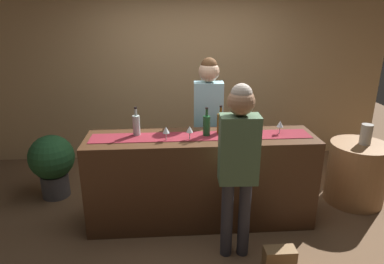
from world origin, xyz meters
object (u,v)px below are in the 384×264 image
(vase_on_side_table, at_px, (366,134))
(wine_glass_mid_counter, at_px, (166,130))
(wine_bottle_clear, at_px, (136,125))
(bartender, at_px, (208,113))
(wine_bottle_amber, at_px, (220,123))
(wine_glass_far_end, at_px, (190,130))
(potted_plant_tall, at_px, (52,162))
(handbag, at_px, (279,259))
(wine_glass_near_customer, at_px, (280,124))
(customer_sipping, at_px, (239,156))
(wine_bottle_green, at_px, (207,125))
(round_side_table, at_px, (356,173))

(vase_on_side_table, bearing_deg, wine_glass_mid_counter, -170.91)
(wine_glass_mid_counter, bearing_deg, vase_on_side_table, 9.09)
(wine_bottle_clear, height_order, bartender, bartender)
(wine_bottle_amber, xyz_separation_m, wine_glass_far_end, (-0.33, -0.17, -0.01))
(potted_plant_tall, bearing_deg, bartender, -2.26)
(bartender, height_order, handbag, bartender)
(wine_glass_near_customer, bearing_deg, wine_glass_mid_counter, -174.83)
(customer_sipping, bearing_deg, wine_bottle_amber, 97.20)
(customer_sipping, distance_m, vase_on_side_table, 1.90)
(wine_bottle_clear, height_order, wine_glass_mid_counter, wine_bottle_clear)
(wine_glass_far_end, height_order, vase_on_side_table, wine_glass_far_end)
(wine_glass_far_end, distance_m, bartender, 0.72)
(wine_bottle_clear, height_order, wine_glass_far_end, wine_bottle_clear)
(wine_bottle_clear, height_order, wine_bottle_amber, same)
(wine_bottle_amber, xyz_separation_m, wine_glass_mid_counter, (-0.57, -0.18, -0.01))
(wine_glass_near_customer, xyz_separation_m, potted_plant_tall, (-2.59, 0.64, -0.63))
(wine_bottle_green, bearing_deg, wine_bottle_amber, 23.04)
(wine_bottle_clear, bearing_deg, wine_bottle_green, -5.36)
(round_side_table, relative_size, vase_on_side_table, 3.08)
(wine_glass_mid_counter, xyz_separation_m, round_side_table, (2.27, 0.37, -0.72))
(wine_glass_mid_counter, bearing_deg, wine_bottle_green, 14.81)
(wine_bottle_clear, bearing_deg, wine_glass_mid_counter, -30.24)
(wine_bottle_green, relative_size, vase_on_side_table, 1.26)
(wine_bottle_green, distance_m, potted_plant_tall, 2.03)
(wine_glass_far_end, height_order, customer_sipping, customer_sipping)
(bartender, distance_m, vase_on_side_table, 1.84)
(round_side_table, distance_m, vase_on_side_table, 0.49)
(wine_bottle_amber, relative_size, bartender, 0.18)
(wine_bottle_amber, distance_m, wine_glass_near_customer, 0.62)
(wine_bottle_amber, bearing_deg, wine_glass_far_end, -153.28)
(wine_bottle_amber, relative_size, wine_glass_mid_counter, 2.10)
(customer_sipping, height_order, round_side_table, customer_sipping)
(wine_glass_near_customer, xyz_separation_m, wine_glass_mid_counter, (-1.18, -0.11, 0.00))
(bartender, bearing_deg, wine_glass_near_customer, 144.82)
(bartender, bearing_deg, potted_plant_tall, 2.18)
(customer_sipping, bearing_deg, wine_bottle_clear, 146.05)
(vase_on_side_table, distance_m, handbag, 1.89)
(customer_sipping, xyz_separation_m, round_side_table, (1.64, 0.87, -0.65))
(wine_bottle_clear, relative_size, wine_glass_near_customer, 2.10)
(wine_bottle_amber, distance_m, wine_glass_far_end, 0.37)
(wine_bottle_clear, height_order, customer_sipping, customer_sipping)
(wine_glass_mid_counter, bearing_deg, wine_bottle_amber, 17.11)
(wine_bottle_green, relative_size, wine_bottle_amber, 1.00)
(wine_bottle_green, xyz_separation_m, vase_on_side_table, (1.89, 0.26, -0.24))
(wine_bottle_clear, height_order, wine_glass_near_customer, wine_bottle_clear)
(round_side_table, height_order, vase_on_side_table, vase_on_side_table)
(vase_on_side_table, bearing_deg, handbag, -139.49)
(wine_bottle_clear, height_order, potted_plant_tall, wine_bottle_clear)
(wine_glass_far_end, bearing_deg, wine_bottle_green, 29.68)
(customer_sipping, bearing_deg, wine_glass_far_end, 129.69)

